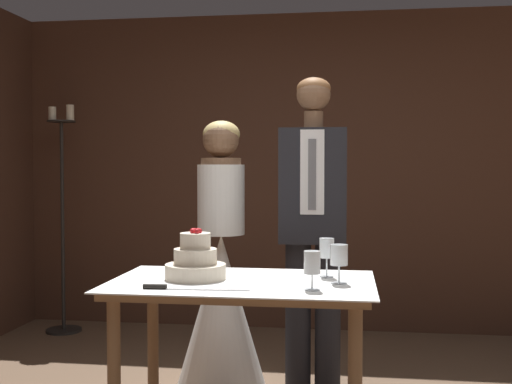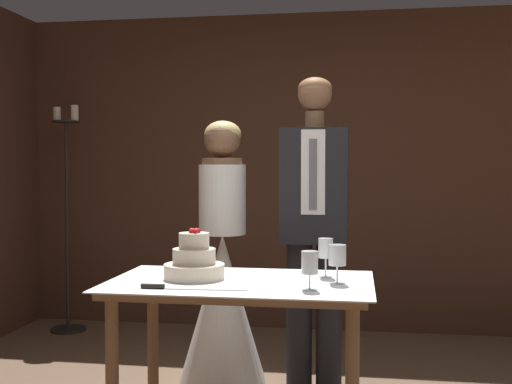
% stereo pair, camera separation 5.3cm
% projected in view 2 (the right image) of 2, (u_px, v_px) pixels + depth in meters
% --- Properties ---
extents(wall_back, '(4.94, 0.12, 2.56)m').
position_uv_depth(wall_back, '(311.00, 172.00, 5.23)').
color(wall_back, '#472B1E').
rests_on(wall_back, ground_plane).
extents(cake_table, '(1.18, 0.73, 0.81)m').
position_uv_depth(cake_table, '(241.00, 306.00, 2.89)').
color(cake_table, brown).
rests_on(cake_table, ground_plane).
extents(tiered_cake, '(0.28, 0.28, 0.23)m').
position_uv_depth(tiered_cake, '(194.00, 262.00, 2.93)').
color(tiered_cake, beige).
rests_on(tiered_cake, cake_table).
extents(cake_knife, '(0.45, 0.04, 0.02)m').
position_uv_depth(cake_knife, '(173.00, 287.00, 2.68)').
color(cake_knife, silver).
rests_on(cake_knife, cake_table).
extents(wine_glass_near, '(0.07, 0.07, 0.18)m').
position_uv_depth(wine_glass_near, '(326.00, 250.00, 2.97)').
color(wine_glass_near, silver).
rests_on(wine_glass_near, cake_table).
extents(wine_glass_middle, '(0.07, 0.07, 0.16)m').
position_uv_depth(wine_glass_middle, '(310.00, 265.00, 2.66)').
color(wine_glass_middle, silver).
rests_on(wine_glass_middle, cake_table).
extents(wine_glass_far, '(0.08, 0.08, 0.17)m').
position_uv_depth(wine_glass_far, '(337.00, 256.00, 2.80)').
color(wine_glass_far, silver).
rests_on(wine_glass_far, cake_table).
extents(bride, '(0.54, 0.54, 1.60)m').
position_uv_depth(bride, '(223.00, 289.00, 3.82)').
color(bride, white).
rests_on(bride, ground_plane).
extents(groom, '(0.38, 0.25, 1.84)m').
position_uv_depth(groom, '(314.00, 221.00, 3.72)').
color(groom, black).
rests_on(groom, ground_plane).
extents(candle_stand, '(0.28, 0.28, 1.81)m').
position_uv_depth(candle_stand, '(67.00, 228.00, 5.14)').
color(candle_stand, black).
rests_on(candle_stand, ground_plane).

